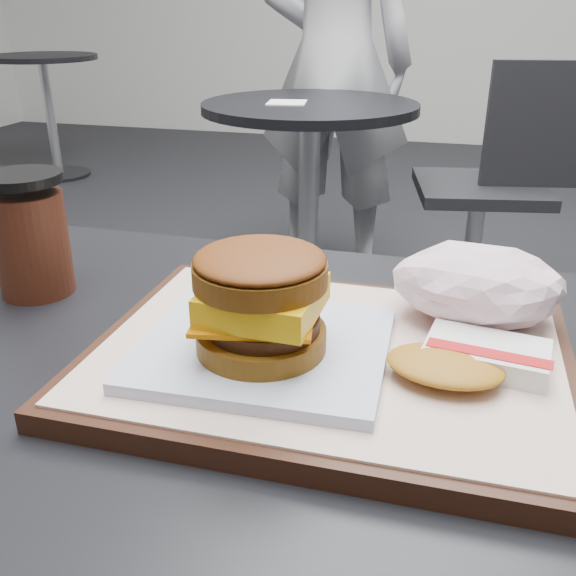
% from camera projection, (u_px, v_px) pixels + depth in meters
% --- Properties ---
extents(customer_table, '(0.80, 0.60, 0.77)m').
position_uv_depth(customer_table, '(265.00, 554.00, 0.58)').
color(customer_table, '#A5A5AA').
rests_on(customer_table, ground).
extents(serving_tray, '(0.38, 0.28, 0.02)m').
position_uv_depth(serving_tray, '(328.00, 359.00, 0.52)').
color(serving_tray, black).
rests_on(serving_tray, customer_table).
extents(breakfast_sandwich, '(0.20, 0.18, 0.09)m').
position_uv_depth(breakfast_sandwich, '(262.00, 312.00, 0.49)').
color(breakfast_sandwich, white).
rests_on(breakfast_sandwich, serving_tray).
extents(hash_brown, '(0.12, 0.10, 0.02)m').
position_uv_depth(hash_brown, '(468.00, 359.00, 0.48)').
color(hash_brown, white).
rests_on(hash_brown, serving_tray).
extents(crumpled_wrapper, '(0.14, 0.11, 0.06)m').
position_uv_depth(crumpled_wrapper, '(478.00, 285.00, 0.55)').
color(crumpled_wrapper, white).
rests_on(crumpled_wrapper, serving_tray).
extents(coffee_cup, '(0.08, 0.08, 0.12)m').
position_uv_depth(coffee_cup, '(31.00, 238.00, 0.64)').
color(coffee_cup, '#3D190E').
rests_on(coffee_cup, customer_table).
extents(neighbor_table, '(0.70, 0.70, 0.75)m').
position_uv_depth(neighbor_table, '(309.00, 164.00, 2.14)').
color(neighbor_table, black).
rests_on(neighbor_table, ground).
extents(napkin, '(0.14, 0.14, 0.00)m').
position_uv_depth(napkin, '(287.00, 103.00, 2.04)').
color(napkin, white).
rests_on(napkin, neighbor_table).
extents(neighbor_chair, '(0.63, 0.49, 0.88)m').
position_uv_depth(neighbor_chair, '(502.00, 175.00, 2.16)').
color(neighbor_chair, '#B2B3B8').
rests_on(neighbor_chair, ground).
extents(patron, '(0.61, 0.40, 1.67)m').
position_uv_depth(patron, '(334.00, 62.00, 2.46)').
color(patron, silver).
rests_on(patron, ground).
extents(bg_table_mid, '(0.66, 0.66, 0.75)m').
position_uv_depth(bg_table_mid, '(46.00, 87.00, 3.98)').
color(bg_table_mid, black).
rests_on(bg_table_mid, ground).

